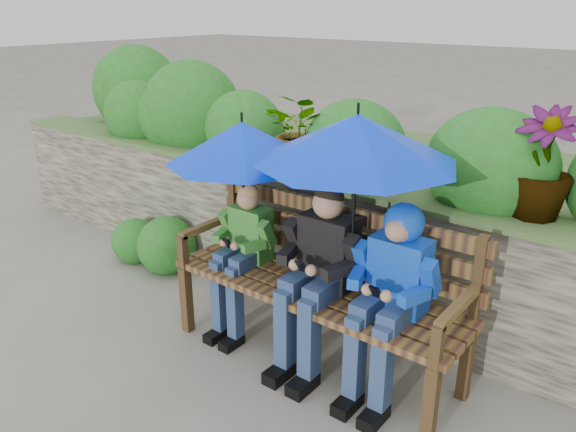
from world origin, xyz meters
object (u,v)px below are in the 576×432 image
Objects in this scene: boy_left at (242,249)px; boy_middle at (319,268)px; park_bench at (322,275)px; umbrella_left at (242,142)px; umbrella_right at (357,139)px; boy_right at (391,286)px.

boy_middle reaches higher than boy_left.
boy_left is (-0.61, -0.09, 0.04)m from park_bench.
boy_middle is at bearing -5.08° from umbrella_left.
umbrella_right reaches higher than boy_middle.
park_bench is at bearing 170.85° from boy_right.
boy_left is 0.93× the size of umbrella_right.
boy_left is at bearing -176.84° from umbrella_right.
boy_left is 0.75m from umbrella_left.
umbrella_right is (0.87, 0.00, 0.14)m from umbrella_left.
park_bench is 1.66× the size of boy_right.
umbrella_left reaches higher than boy_right.
umbrella_right is at bearing 17.07° from boy_middle.
umbrella_left is (-0.63, -0.04, 0.79)m from park_bench.
umbrella_left is at bearing 177.86° from boy_right.
boy_right is at bearing 0.10° from boy_left.
park_bench is 1.63× the size of boy_middle.
umbrella_right is (0.85, 0.05, 0.90)m from boy_left.
boy_left is 1.07× the size of umbrella_left.
boy_left is at bearing -179.90° from boy_right.
boy_middle is at bearing -1.21° from boy_left.
boy_right is 1.18× the size of umbrella_left.
boy_middle is 1.02× the size of boy_right.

